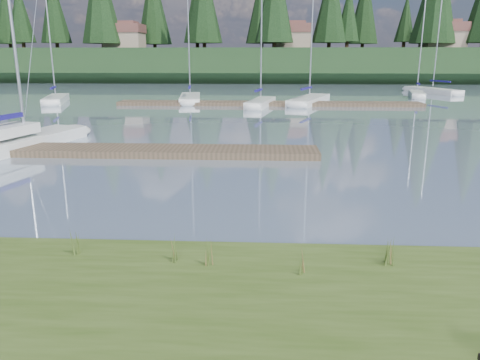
{
  "coord_description": "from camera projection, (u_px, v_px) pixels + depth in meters",
  "views": [
    {
      "loc": [
        1.69,
        -10.69,
        4.17
      ],
      "look_at": [
        1.15,
        -0.5,
        1.44
      ],
      "focal_mm": 35.0,
      "sensor_mm": 36.0,
      "label": 1
    }
  ],
  "objects": [
    {
      "name": "weed_5",
      "position": [
        390.0,
        252.0,
        8.82
      ],
      "size": [
        0.17,
        0.14,
        0.54
      ],
      "color": "#475B23",
      "rests_on": "bank"
    },
    {
      "name": "dock_near",
      "position": [
        134.0,
        151.0,
        20.32
      ],
      "size": [
        16.0,
        2.0,
        0.3
      ],
      "primitive_type": "cube",
      "color": "#4C3D2C",
      "rests_on": "ground"
    },
    {
      "name": "house_1",
      "position": [
        292.0,
        36.0,
        77.78
      ],
      "size": [
        6.3,
        5.3,
        4.65
      ],
      "color": "gray",
      "rests_on": "ridge"
    },
    {
      "name": "mud_lip",
      "position": [
        183.0,
        255.0,
        9.91
      ],
      "size": [
        60.0,
        0.5,
        0.14
      ],
      "primitive_type": "cube",
      "color": "#33281C",
      "rests_on": "ground"
    },
    {
      "name": "weed_2",
      "position": [
        392.0,
        252.0,
        8.71
      ],
      "size": [
        0.17,
        0.14,
        0.63
      ],
      "color": "#475B23",
      "rests_on": "bank"
    },
    {
      "name": "ground",
      "position": [
        245.0,
        105.0,
        40.42
      ],
      "size": [
        200.0,
        200.0,
        0.0
      ],
      "primitive_type": "plane",
      "color": "gray",
      "rests_on": "ground"
    },
    {
      "name": "house_2",
      "position": [
        443.0,
        35.0,
        74.62
      ],
      "size": [
        6.3,
        5.3,
        4.65
      ],
      "color": "gray",
      "rests_on": "ridge"
    },
    {
      "name": "weed_0",
      "position": [
        175.0,
        250.0,
        8.91
      ],
      "size": [
        0.17,
        0.14,
        0.53
      ],
      "color": "#475B23",
      "rests_on": "bank"
    },
    {
      "name": "dock_far",
      "position": [
        269.0,
        103.0,
        40.28
      ],
      "size": [
        26.0,
        2.2,
        0.3
      ],
      "primitive_type": "cube",
      "color": "#4C3D2C",
      "rests_on": "ground"
    },
    {
      "name": "sailboat_bg_0",
      "position": [
        57.0,
        98.0,
        43.26
      ],
      "size": [
        3.73,
        8.01,
        11.46
      ],
      "rotation": [
        0.0,
        0.0,
        1.86
      ],
      "color": "silver",
      "rests_on": "ground"
    },
    {
      "name": "conifer_1",
      "position": [
        20.0,
        12.0,
        79.11
      ],
      "size": [
        4.4,
        4.4,
        11.3
      ],
      "color": "#382619",
      "rests_on": "ridge"
    },
    {
      "name": "weed_1",
      "position": [
        209.0,
        253.0,
        8.77
      ],
      "size": [
        0.17,
        0.14,
        0.55
      ],
      "color": "#475B23",
      "rests_on": "bank"
    },
    {
      "name": "sailboat_bg_5",
      "position": [
        428.0,
        90.0,
        53.72
      ],
      "size": [
        4.88,
        8.91,
        12.6
      ],
      "rotation": [
        0.0,
        0.0,
        1.95
      ],
      "color": "silver",
      "rests_on": "ground"
    },
    {
      "name": "sailboat_main",
      "position": [
        25.0,
        139.0,
        21.69
      ],
      "size": [
        4.02,
        9.71,
        13.65
      ],
      "rotation": [
        0.0,
        0.0,
        1.34
      ],
      "color": "silver",
      "rests_on": "ground"
    },
    {
      "name": "weed_4",
      "position": [
        303.0,
        263.0,
        8.39
      ],
      "size": [
        0.17,
        0.14,
        0.52
      ],
      "color": "#475B23",
      "rests_on": "bank"
    },
    {
      "name": "sailboat_bg_2",
      "position": [
        262.0,
        102.0,
        40.1
      ],
      "size": [
        2.79,
        7.48,
        11.1
      ],
      "rotation": [
        0.0,
        0.0,
        1.38
      ],
      "color": "silver",
      "rests_on": "ground"
    },
    {
      "name": "conifer_3",
      "position": [
        197.0,
        9.0,
        78.42
      ],
      "size": [
        4.84,
        4.84,
        12.25
      ],
      "color": "#382619",
      "rests_on": "ridge"
    },
    {
      "name": "weed_3",
      "position": [
        73.0,
        243.0,
        9.21
      ],
      "size": [
        0.17,
        0.14,
        0.59
      ],
      "color": "#475B23",
      "rests_on": "bank"
    },
    {
      "name": "house_0",
      "position": [
        124.0,
        36.0,
        78.25
      ],
      "size": [
        6.3,
        5.3,
        4.65
      ],
      "color": "gray",
      "rests_on": "ridge"
    },
    {
      "name": "sailboat_bg_1",
      "position": [
        190.0,
        97.0,
        44.26
      ],
      "size": [
        2.91,
        9.06,
        13.17
      ],
      "rotation": [
        0.0,
        0.0,
        1.7
      ],
      "color": "silver",
      "rests_on": "ground"
    },
    {
      "name": "sailboat_bg_4",
      "position": [
        416.0,
        93.0,
        48.59
      ],
      "size": [
        2.64,
        6.58,
        9.69
      ],
      "rotation": [
        0.0,
        0.0,
        1.35
      ],
      "color": "silver",
      "rests_on": "ground"
    },
    {
      "name": "sailboat_bg_3",
      "position": [
        312.0,
        99.0,
        42.62
      ],
      "size": [
        4.95,
        9.69,
        13.93
      ],
      "rotation": [
        0.0,
        0.0,
        1.23
      ],
      "color": "silver",
      "rests_on": "ground"
    },
    {
      "name": "conifer_5",
      "position": [
        349.0,
        13.0,
        75.45
      ],
      "size": [
        3.96,
        3.96,
        10.35
      ],
      "color": "#382619",
      "rests_on": "ridge"
    },
    {
      "name": "ridge",
      "position": [
        256.0,
        65.0,
        81.26
      ],
      "size": [
        200.0,
        20.0,
        5.0
      ],
      "primitive_type": "cube",
      "color": "black",
      "rests_on": "ground"
    }
  ]
}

